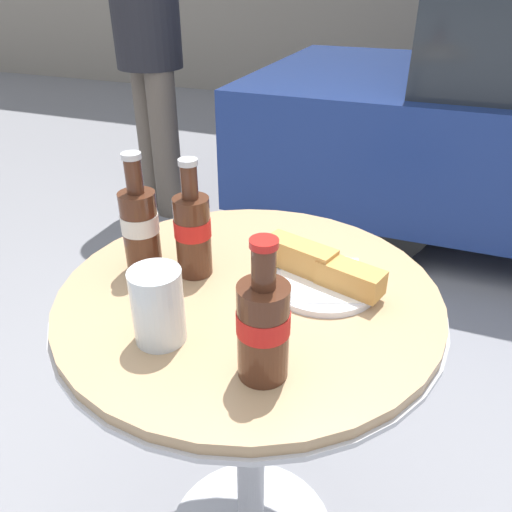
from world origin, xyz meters
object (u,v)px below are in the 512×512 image
object	(u,v)px
drinking_glass	(158,309)
lunch_plate_near	(321,273)
cola_bottle_left	(140,226)
pedestrian	(148,38)
cola_bottle_right	(263,325)
cola_bottle_center	(193,231)
bistro_table	(250,371)

from	to	relation	value
drinking_glass	lunch_plate_near	xyz separation A→B (m)	(0.19, 0.24, -0.03)
lunch_plate_near	cola_bottle_left	bearing A→B (deg)	-168.11
pedestrian	cola_bottle_right	bearing A→B (deg)	-54.50
cola_bottle_left	pedestrian	xyz separation A→B (m)	(-1.04, 1.70, 0.09)
cola_bottle_left	cola_bottle_center	world-z (taller)	cola_bottle_left
bistro_table	lunch_plate_near	world-z (taller)	lunch_plate_near
cola_bottle_left	cola_bottle_center	bearing A→B (deg)	13.60
cola_bottle_right	pedestrian	size ratio (longest dim) A/B	0.13
bistro_table	cola_bottle_left	bearing A→B (deg)	-178.35
cola_bottle_center	pedestrian	size ratio (longest dim) A/B	0.13
cola_bottle_center	pedestrian	world-z (taller)	pedestrian
cola_bottle_left	cola_bottle_center	distance (m)	0.10
bistro_table	cola_bottle_right	world-z (taller)	cola_bottle_right
drinking_glass	cola_bottle_center	bearing A→B (deg)	101.85
cola_bottle_left	lunch_plate_near	world-z (taller)	cola_bottle_left
bistro_table	lunch_plate_near	size ratio (longest dim) A/B	3.28
cola_bottle_right	lunch_plate_near	bearing A→B (deg)	86.04
cola_bottle_right	lunch_plate_near	size ratio (longest dim) A/B	0.91
cola_bottle_left	cola_bottle_center	xyz separation A→B (m)	(0.10, 0.02, -0.00)
bistro_table	cola_bottle_center	distance (m)	0.31
cola_bottle_center	lunch_plate_near	size ratio (longest dim) A/B	0.95
cola_bottle_center	bistro_table	bearing A→B (deg)	-8.31
bistro_table	pedestrian	bearing A→B (deg)	126.32
cola_bottle_right	lunch_plate_near	distance (m)	0.26
bistro_table	cola_bottle_center	bearing A→B (deg)	171.69
cola_bottle_right	pedestrian	distance (m)	2.32
bistro_table	cola_bottle_right	size ratio (longest dim) A/B	3.59
cola_bottle_center	cola_bottle_left	bearing A→B (deg)	-166.40
cola_bottle_center	pedestrian	distance (m)	2.03
cola_bottle_left	drinking_glass	world-z (taller)	cola_bottle_left
drinking_glass	cola_bottle_left	bearing A→B (deg)	128.72
bistro_table	pedestrian	size ratio (longest dim) A/B	0.46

